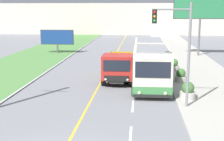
{
  "coord_description": "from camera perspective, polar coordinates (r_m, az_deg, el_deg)",
  "views": [
    {
      "loc": [
        3.12,
        -10.59,
        5.9
      ],
      "look_at": [
        1.1,
        11.82,
        1.4
      ],
      "focal_mm": 50.0,
      "sensor_mm": 36.0,
      "label": 1
    }
  ],
  "objects": [
    {
      "name": "dump_truck",
      "position": [
        25.18,
        1.21,
        0.55
      ],
      "size": [
        2.45,
        6.74,
        2.38
      ],
      "color": "black",
      "rests_on": "ground_plane"
    },
    {
      "name": "city_bus",
      "position": [
        25.46,
        6.97,
        1.51
      ],
      "size": [
        2.69,
        11.54,
        3.15
      ],
      "color": "beige",
      "rests_on": "ground_plane"
    },
    {
      "name": "planter_round_far",
      "position": [
        35.18,
        10.43,
        2.36
      ],
      "size": [
        0.93,
        0.93,
        1.05
      ],
      "color": "#B7B2A8",
      "rests_on": "sidewalk_right"
    },
    {
      "name": "billboard_large",
      "position": [
        40.36,
        15.91,
        10.83
      ],
      "size": [
        6.59,
        0.24,
        7.56
      ],
      "color": "#59595B",
      "rests_on": "ground_plane"
    },
    {
      "name": "planter_round_third",
      "position": [
        30.42,
        11.21,
        0.97
      ],
      "size": [
        1.02,
        1.02,
        1.1
      ],
      "color": "#B7B2A8",
      "rests_on": "sidewalk_right"
    },
    {
      "name": "lane_marking_centre",
      "position": [
        14.96,
        -5.83,
        -11.97
      ],
      "size": [
        2.88,
        140.0,
        0.01
      ],
      "color": "gold",
      "rests_on": "ground_plane"
    },
    {
      "name": "traffic_light_mast",
      "position": [
        18.64,
        12.09,
        5.07
      ],
      "size": [
        2.28,
        0.32,
        6.24
      ],
      "color": "slate",
      "rests_on": "ground_plane"
    },
    {
      "name": "planter_round_near",
      "position": [
        21.0,
        13.68,
        -3.7
      ],
      "size": [
        1.03,
        1.03,
        1.14
      ],
      "color": "#B7B2A8",
      "rests_on": "sidewalk_right"
    },
    {
      "name": "planter_round_second",
      "position": [
        25.7,
        12.47,
        -0.98
      ],
      "size": [
        0.94,
        0.94,
        1.07
      ],
      "color": "#B7B2A8",
      "rests_on": "sidewalk_right"
    },
    {
      "name": "billboard_small",
      "position": [
        42.13,
        -10.01,
        5.95
      ],
      "size": [
        4.43,
        0.24,
        3.12
      ],
      "color": "#59595B",
      "rests_on": "ground_plane"
    }
  ]
}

